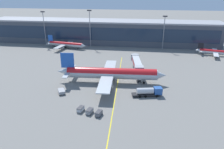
{
  "coord_description": "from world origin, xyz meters",
  "views": [
    {
      "loc": [
        10.82,
        -73.59,
        36.06
      ],
      "look_at": [
        -0.49,
        4.2,
        4.5
      ],
      "focal_mm": 34.05,
      "sensor_mm": 36.0,
      "label": 1
    }
  ],
  "objects_px": {
    "baggage_cart_2": "(99,113)",
    "commuter_jet_near": "(217,52)",
    "fuel_tanker": "(149,92)",
    "pushback_tug": "(62,91)",
    "baggage_cart_0": "(81,109)",
    "commuter_jet_far": "(66,44)",
    "baggage_cart_1": "(90,111)",
    "main_airliner": "(111,73)"
  },
  "relations": [
    {
      "from": "pushback_tug",
      "to": "commuter_jet_far",
      "type": "height_order",
      "value": "commuter_jet_far"
    },
    {
      "from": "fuel_tanker",
      "to": "commuter_jet_near",
      "type": "distance_m",
      "value": 69.36
    },
    {
      "from": "baggage_cart_0",
      "to": "baggage_cart_2",
      "type": "xyz_separation_m",
      "value": [
        6.2,
        -1.58,
        0.0
      ]
    },
    {
      "from": "baggage_cart_0",
      "to": "commuter_jet_far",
      "type": "relative_size",
      "value": 0.1
    },
    {
      "from": "main_airliner",
      "to": "baggage_cart_0",
      "type": "distance_m",
      "value": 24.49
    },
    {
      "from": "baggage_cart_1",
      "to": "commuter_jet_near",
      "type": "relative_size",
      "value": 0.12
    },
    {
      "from": "main_airliner",
      "to": "commuter_jet_near",
      "type": "bearing_deg",
      "value": 40.43
    },
    {
      "from": "fuel_tanker",
      "to": "commuter_jet_far",
      "type": "distance_m",
      "value": 80.49
    },
    {
      "from": "commuter_jet_near",
      "to": "commuter_jet_far",
      "type": "bearing_deg",
      "value": 177.67
    },
    {
      "from": "pushback_tug",
      "to": "baggage_cart_0",
      "type": "height_order",
      "value": "baggage_cart_0"
    },
    {
      "from": "baggage_cart_0",
      "to": "pushback_tug",
      "type": "bearing_deg",
      "value": 133.16
    },
    {
      "from": "baggage_cart_0",
      "to": "baggage_cart_1",
      "type": "relative_size",
      "value": 1.0
    },
    {
      "from": "baggage_cart_0",
      "to": "baggage_cart_1",
      "type": "bearing_deg",
      "value": -14.3
    },
    {
      "from": "main_airliner",
      "to": "baggage_cart_1",
      "type": "height_order",
      "value": "main_airliner"
    },
    {
      "from": "fuel_tanker",
      "to": "commuter_jet_far",
      "type": "xyz_separation_m",
      "value": [
        -53.04,
        60.53,
        1.02
      ]
    },
    {
      "from": "baggage_cart_1",
      "to": "commuter_jet_far",
      "type": "height_order",
      "value": "commuter_jet_far"
    },
    {
      "from": "commuter_jet_far",
      "to": "commuter_jet_near",
      "type": "bearing_deg",
      "value": -2.33
    },
    {
      "from": "pushback_tug",
      "to": "baggage_cart_0",
      "type": "relative_size",
      "value": 1.5
    },
    {
      "from": "commuter_jet_far",
      "to": "baggage_cart_0",
      "type": "bearing_deg",
      "value": -67.07
    },
    {
      "from": "baggage_cart_2",
      "to": "commuter_jet_near",
      "type": "bearing_deg",
      "value": 52.53
    },
    {
      "from": "baggage_cart_1",
      "to": "fuel_tanker",
      "type": "bearing_deg",
      "value": 38.19
    },
    {
      "from": "commuter_jet_near",
      "to": "main_airliner",
      "type": "bearing_deg",
      "value": -139.57
    },
    {
      "from": "fuel_tanker",
      "to": "baggage_cart_1",
      "type": "height_order",
      "value": "fuel_tanker"
    },
    {
      "from": "fuel_tanker",
      "to": "commuter_jet_near",
      "type": "height_order",
      "value": "commuter_jet_near"
    },
    {
      "from": "pushback_tug",
      "to": "commuter_jet_far",
      "type": "bearing_deg",
      "value": 108.3
    },
    {
      "from": "baggage_cart_2",
      "to": "commuter_jet_far",
      "type": "xyz_separation_m",
      "value": [
        -37.64,
        75.88,
        1.98
      ]
    },
    {
      "from": "pushback_tug",
      "to": "commuter_jet_near",
      "type": "relative_size",
      "value": 0.19
    },
    {
      "from": "main_airliner",
      "to": "baggage_cart_0",
      "type": "relative_size",
      "value": 15.25
    },
    {
      "from": "fuel_tanker",
      "to": "baggage_cart_2",
      "type": "xyz_separation_m",
      "value": [
        -15.4,
        -15.35,
        -0.96
      ]
    },
    {
      "from": "baggage_cart_2",
      "to": "commuter_jet_near",
      "type": "height_order",
      "value": "commuter_jet_near"
    },
    {
      "from": "main_airliner",
      "to": "commuter_jet_near",
      "type": "relative_size",
      "value": 1.9
    },
    {
      "from": "baggage_cart_0",
      "to": "main_airliner",
      "type": "bearing_deg",
      "value": 75.19
    },
    {
      "from": "main_airliner",
      "to": "baggage_cart_0",
      "type": "height_order",
      "value": "main_airliner"
    },
    {
      "from": "baggage_cart_0",
      "to": "baggage_cart_2",
      "type": "relative_size",
      "value": 1.0
    },
    {
      "from": "pushback_tug",
      "to": "baggage_cart_2",
      "type": "distance_m",
      "value": 21.19
    },
    {
      "from": "main_airliner",
      "to": "baggage_cart_1",
      "type": "relative_size",
      "value": 15.25
    },
    {
      "from": "fuel_tanker",
      "to": "baggage_cart_2",
      "type": "distance_m",
      "value": 21.76
    },
    {
      "from": "fuel_tanker",
      "to": "baggage_cart_0",
      "type": "relative_size",
      "value": 3.76
    },
    {
      "from": "main_airliner",
      "to": "fuel_tanker",
      "type": "relative_size",
      "value": 4.06
    },
    {
      "from": "commuter_jet_far",
      "to": "commuter_jet_near",
      "type": "xyz_separation_m",
      "value": [
        92.9,
        -3.78,
        -0.49
      ]
    },
    {
      "from": "baggage_cart_1",
      "to": "baggage_cart_2",
      "type": "distance_m",
      "value": 3.2
    },
    {
      "from": "main_airliner",
      "to": "pushback_tug",
      "type": "bearing_deg",
      "value": -144.19
    }
  ]
}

